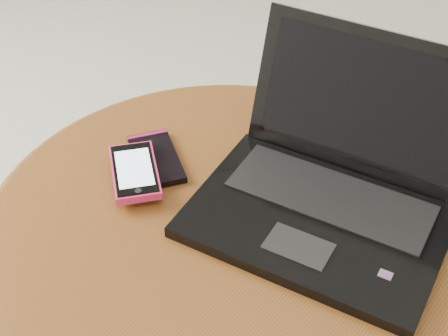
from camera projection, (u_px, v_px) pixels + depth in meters
The scene contains 4 objects.
table at pixel (226, 274), 0.95m from camera, with size 0.67×0.67×0.53m.
laptop at pixel (331, 186), 0.86m from camera, with size 0.37×0.34×0.21m.
phone_black at pixel (156, 159), 0.96m from camera, with size 0.13×0.12×0.01m.
phone_pink at pixel (135, 172), 0.92m from camera, with size 0.13×0.12×0.01m.
Camera 1 is at (0.32, -0.57, 1.15)m, focal length 52.06 mm.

